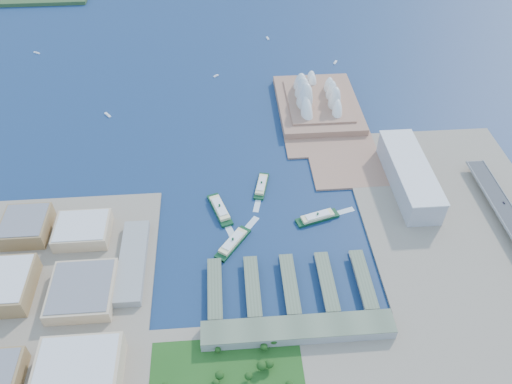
{
  "coord_description": "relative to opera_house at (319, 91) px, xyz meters",
  "views": [
    {
      "loc": [
        -49.25,
        -407.22,
        465.34
      ],
      "look_at": [
        -13.3,
        65.94,
        18.0
      ],
      "focal_mm": 35.0,
      "sensor_mm": 36.0,
      "label": 1
    }
  ],
  "objects": [
    {
      "name": "boat_e",
      "position": [
        -59.18,
        253.78,
        -30.53
      ],
      "size": [
        6.24,
        12.5,
        2.94
      ],
      "primitive_type": null,
      "rotation": [
        0.0,
        0.0,
        0.21
      ],
      "color": "white",
      "rests_on": "ground"
    },
    {
      "name": "boat_b",
      "position": [
        -165.83,
        114.43,
        -30.64
      ],
      "size": [
        10.06,
        9.1,
        2.72
      ],
      "primitive_type": null,
      "rotation": [
        0.0,
        0.0,
        2.25
      ],
      "color": "white",
      "rests_on": "ground"
    },
    {
      "name": "car_c",
      "position": [
        199.0,
        -255.12,
        -16.44
      ],
      "size": [
        1.98,
        4.86,
        1.41
      ],
      "primitive_type": "imported",
      "rotation": [
        0.0,
        0.0,
        3.14
      ],
      "color": "slate",
      "rests_on": "expressway"
    },
    {
      "name": "east_land",
      "position": [
        135.0,
        -330.0,
        -30.5
      ],
      "size": [
        240.0,
        500.0,
        3.0
      ],
      "primitive_type": "cube",
      "color": "gray",
      "rests_on": "ground"
    },
    {
      "name": "west_buildings",
      "position": [
        -355.0,
        -350.0,
        -15.5
      ],
      "size": [
        200.0,
        280.0,
        27.0
      ],
      "primitive_type": null,
      "color": "olive",
      "rests_on": "west_land"
    },
    {
      "name": "toaster_building",
      "position": [
        90.0,
        -200.0,
        -11.5
      ],
      "size": [
        45.0,
        155.0,
        35.0
      ],
      "primitive_type": "cube",
      "color": "#99999F",
      "rests_on": "east_land"
    },
    {
      "name": "west_land",
      "position": [
        -355.0,
        -385.0,
        -30.5
      ],
      "size": [
        220.0,
        390.0,
        3.0
      ],
      "primitive_type": "cube",
      "color": "gray",
      "rests_on": "ground"
    },
    {
      "name": "ferry_c",
      "position": [
        -152.0,
        -286.34,
        -26.4
      ],
      "size": [
        47.4,
        56.56,
        11.2
      ],
      "primitive_type": null,
      "rotation": [
        0.0,
        0.0,
        2.5
      ],
      "color": "#0E381C",
      "rests_on": "ground"
    },
    {
      "name": "ferry_wharves",
      "position": [
        -91.0,
        -355.0,
        -27.35
      ],
      "size": [
        184.0,
        90.0,
        9.3
      ],
      "primitive_type": null,
      "color": "#546149",
      "rests_on": "ground"
    },
    {
      "name": "terminal_building",
      "position": [
        -90.0,
        -415.0,
        -23.0
      ],
      "size": [
        200.0,
        28.0,
        12.0
      ],
      "primitive_type": "cube",
      "color": "gray",
      "rests_on": "south_land"
    },
    {
      "name": "peninsula",
      "position": [
        2.5,
        -20.0,
        -30.5
      ],
      "size": [
        135.0,
        220.0,
        3.0
      ],
      "primitive_type": "cube",
      "color": "#966A52",
      "rests_on": "ground"
    },
    {
      "name": "ferry_b",
      "position": [
        -108.61,
        -185.59,
        -27.0
      ],
      "size": [
        25.77,
        54.61,
        10.01
      ],
      "primitive_type": null,
      "rotation": [
        0.0,
        0.0,
        -0.24
      ],
      "color": "#0E381C",
      "rests_on": "ground"
    },
    {
      "name": "boat_a",
      "position": [
        -343.62,
        4.4,
        -30.5
      ],
      "size": [
        12.49,
        14.76,
        3.0
      ],
      "primitive_type": null,
      "rotation": [
        0.0,
        0.0,
        0.65
      ],
      "color": "white",
      "rests_on": "ground"
    },
    {
      "name": "ground",
      "position": [
        -105.0,
        -280.0,
        -32.0
      ],
      "size": [
        3000.0,
        3000.0,
        0.0
      ],
      "primitive_type": "plane",
      "color": "#0E2443",
      "rests_on": "ground"
    },
    {
      "name": "opera_house",
      "position": [
        0.0,
        0.0,
        0.0
      ],
      "size": [
        134.0,
        180.0,
        58.0
      ],
      "primitive_type": null,
      "color": "white",
      "rests_on": "peninsula"
    },
    {
      "name": "boat_d",
      "position": [
        -510.04,
        227.51,
        -30.83
      ],
      "size": [
        13.47,
        9.65,
        2.34
      ],
      "primitive_type": null,
      "rotation": [
        0.0,
        0.0,
        1.04
      ],
      "color": "white",
      "rests_on": "ground"
    },
    {
      "name": "ferry_a",
      "position": [
        -166.8,
        -227.36,
        -26.23
      ],
      "size": [
        33.92,
        62.84,
        11.54
      ],
      "primitive_type": null,
      "rotation": [
        0.0,
        0.0,
        0.32
      ],
      "color": "#0E381C",
      "rests_on": "ground"
    },
    {
      "name": "ferry_d",
      "position": [
        -42.12,
        -251.47,
        -26.6
      ],
      "size": [
        58.89,
        30.06,
        10.8
      ],
      "primitive_type": null,
      "rotation": [
        0.0,
        0.0,
        1.86
      ],
      "color": "#0E381C",
      "rests_on": "ground"
    },
    {
      "name": "boat_c",
      "position": [
        58.53,
        146.7,
        -30.54
      ],
      "size": [
        9.49,
        13.21,
        2.92
      ],
      "primitive_type": null,
      "rotation": [
        0.0,
        0.0,
        2.65
      ],
      "color": "white",
      "rests_on": "ground"
    }
  ]
}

